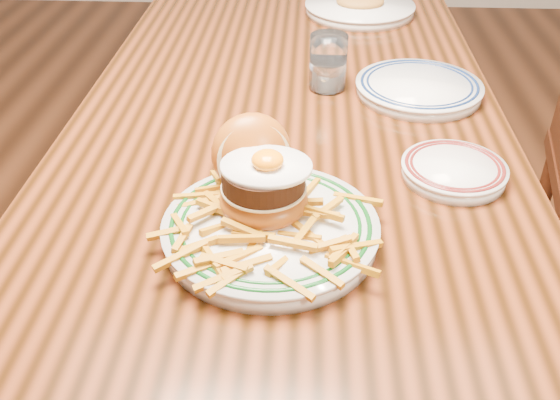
{
  "coord_description": "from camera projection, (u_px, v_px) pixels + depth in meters",
  "views": [
    {
      "loc": [
        0.04,
        -1.15,
        1.32
      ],
      "look_at": [
        0.0,
        -0.42,
        0.81
      ],
      "focal_mm": 40.0,
      "sensor_mm": 36.0,
      "label": 1
    }
  ],
  "objects": [
    {
      "name": "table",
      "position": [
        289.0,
        142.0,
        1.32
      ],
      "size": [
        0.85,
        1.6,
        0.75
      ],
      "color": "black",
      "rests_on": "floor"
    },
    {
      "name": "water_glass",
      "position": [
        328.0,
        66.0,
        1.3
      ],
      "size": [
        0.08,
        0.08,
        0.12
      ],
      "color": "white",
      "rests_on": "table"
    },
    {
      "name": "rear_plate",
      "position": [
        419.0,
        87.0,
        1.29
      ],
      "size": [
        0.26,
        0.26,
        0.03
      ],
      "rotation": [
        0.0,
        0.0,
        0.23
      ],
      "color": "silver",
      "rests_on": "table"
    },
    {
      "name": "far_plate",
      "position": [
        360.0,
        7.0,
        1.71
      ],
      "size": [
        0.3,
        0.3,
        0.05
      ],
      "rotation": [
        0.0,
        0.0,
        0.19
      ],
      "color": "silver",
      "rests_on": "table"
    },
    {
      "name": "floor",
      "position": [
        287.0,
        354.0,
        1.7
      ],
      "size": [
        6.0,
        6.0,
        0.0
      ],
      "primitive_type": "plane",
      "color": "black",
      "rests_on": "ground"
    },
    {
      "name": "side_plate",
      "position": [
        454.0,
        170.0,
        1.03
      ],
      "size": [
        0.17,
        0.17,
        0.03
      ],
      "rotation": [
        0.0,
        0.0,
        0.26
      ],
      "color": "silver",
      "rests_on": "table"
    },
    {
      "name": "main_plate",
      "position": [
        267.0,
        209.0,
        0.9
      ],
      "size": [
        0.31,
        0.33,
        0.15
      ],
      "rotation": [
        0.0,
        0.0,
        0.32
      ],
      "color": "silver",
      "rests_on": "table"
    }
  ]
}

